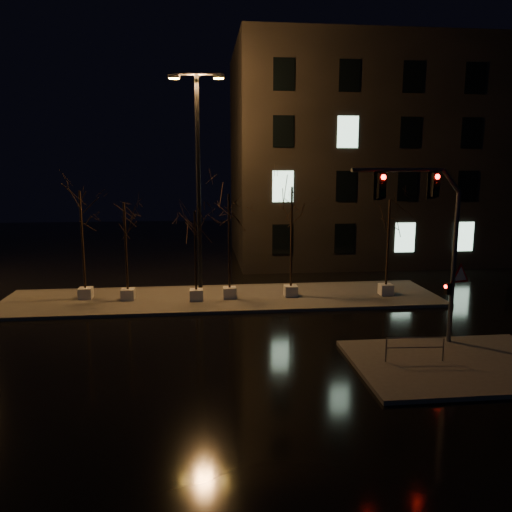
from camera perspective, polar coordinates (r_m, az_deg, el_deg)
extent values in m
plane|color=black|center=(19.83, -2.98, -9.51)|extent=(90.00, 90.00, 0.00)
cube|color=#494641|center=(25.54, -3.76, -4.85)|extent=(22.00, 5.00, 0.15)
cube|color=#494641|center=(18.58, 21.97, -11.39)|extent=(7.00, 5.00, 0.15)
cube|color=black|center=(39.62, 16.35, 10.91)|extent=(25.00, 12.00, 15.00)
cube|color=silver|center=(26.55, -18.89, -4.03)|extent=(0.65, 0.65, 0.55)
cylinder|color=black|center=(26.05, -19.22, 1.73)|extent=(0.11, 0.11, 4.83)
cube|color=silver|center=(25.70, -14.42, -4.26)|extent=(0.65, 0.65, 0.55)
cylinder|color=black|center=(25.22, -14.66, 1.07)|extent=(0.11, 0.11, 4.28)
cube|color=silver|center=(24.98, -6.83, -4.41)|extent=(0.65, 0.65, 0.55)
cylinder|color=black|center=(24.53, -6.93, 0.61)|extent=(0.11, 0.11, 3.88)
cube|color=silver|center=(25.25, -3.03, -4.20)|extent=(0.65, 0.65, 0.55)
cylinder|color=black|center=(24.74, -3.08, 1.67)|extent=(0.11, 0.11, 4.67)
cube|color=silver|center=(25.63, 3.99, -4.00)|extent=(0.65, 0.65, 0.55)
cylinder|color=black|center=(25.10, 4.07, 2.19)|extent=(0.11, 0.11, 5.02)
cube|color=silver|center=(26.73, 14.61, -3.71)|extent=(0.65, 0.65, 0.55)
cylinder|color=black|center=(26.27, 14.85, 1.49)|extent=(0.11, 0.11, 4.35)
cylinder|color=#54575C|center=(19.83, 21.65, -1.34)|extent=(0.17, 0.17, 5.63)
cylinder|color=#54575C|center=(17.74, 16.06, 9.44)|extent=(3.65, 1.14, 0.13)
cube|color=black|center=(18.73, 19.74, 7.67)|extent=(0.33, 0.27, 0.84)
cube|color=black|center=(17.32, 14.10, 7.81)|extent=(0.33, 0.27, 0.84)
cube|color=black|center=(19.84, 21.07, -3.51)|extent=(0.24, 0.22, 0.42)
cone|color=red|center=(20.04, 22.27, -2.09)|extent=(0.95, 0.29, 0.98)
sphere|color=#FF0C07|center=(19.49, 22.29, 8.41)|extent=(0.17, 0.17, 0.17)
cylinder|color=black|center=(25.88, -6.59, 7.84)|extent=(0.22, 0.22, 11.03)
cylinder|color=black|center=(26.25, -6.84, 19.95)|extent=(2.42, 0.41, 0.11)
cube|color=gold|center=(26.39, -9.35, 19.48)|extent=(0.59, 0.37, 0.22)
cube|color=gold|center=(26.11, -4.29, 19.68)|extent=(0.59, 0.37, 0.22)
cylinder|color=#54575C|center=(17.70, 14.64, -10.40)|extent=(0.04, 0.04, 0.80)
cylinder|color=#54575C|center=(18.35, 20.61, -9.99)|extent=(0.04, 0.04, 0.80)
cylinder|color=#54575C|center=(17.85, 17.76, -8.86)|extent=(1.96, 0.18, 0.04)
cylinder|color=#54575C|center=(17.97, 17.70, -9.94)|extent=(1.96, 0.18, 0.04)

